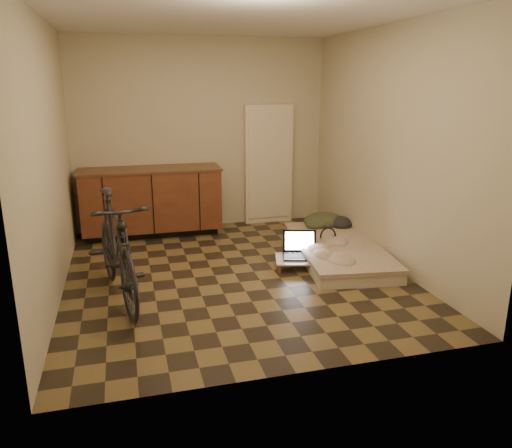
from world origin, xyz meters
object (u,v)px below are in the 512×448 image
object	(u,v)px
futon	(337,250)
bicycle	(116,243)
laptop	(300,251)
lap_desk	(305,259)

from	to	relation	value
futon	bicycle	bearing A→B (deg)	-159.32
futon	laptop	distance (m)	0.55
futon	lap_desk	xyz separation A→B (m)	(-0.50, -0.23, 0.01)
lap_desk	laptop	bearing A→B (deg)	119.43
bicycle	laptop	distance (m)	2.06
bicycle	laptop	world-z (taller)	bicycle
futon	lap_desk	bearing A→B (deg)	-147.25
bicycle	laptop	xyz separation A→B (m)	(1.98, 0.43, -0.40)
lap_desk	laptop	xyz separation A→B (m)	(-0.02, 0.09, 0.07)
lap_desk	bicycle	bearing A→B (deg)	-155.07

